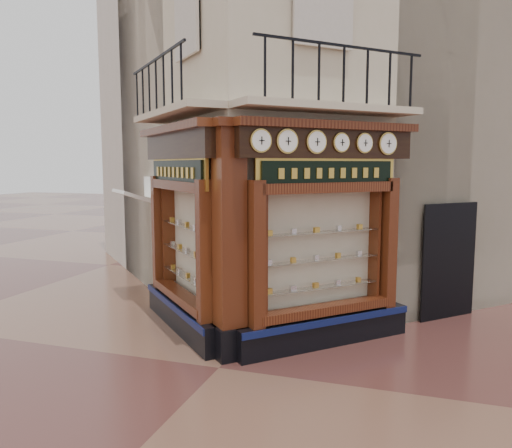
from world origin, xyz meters
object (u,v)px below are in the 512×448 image
at_px(clock_e, 364,143).
at_px(clock_d, 341,143).
at_px(clock_c, 316,142).
at_px(clock_a, 261,141).
at_px(signboard_right, 329,173).
at_px(clock_b, 287,141).
at_px(awning, 137,298).
at_px(clock_f, 388,144).
at_px(signboard_left, 177,172).
at_px(corner_pilaster, 229,244).

bearing_deg(clock_e, clock_d, -180.00).
relative_size(clock_c, clock_d, 1.17).
bearing_deg(clock_a, clock_c, 0.00).
bearing_deg(signboard_right, clock_e, -9.47).
xyz_separation_m(clock_a, clock_b, (0.34, 0.34, 0.00)).
bearing_deg(awning, clock_d, -153.78).
bearing_deg(clock_f, signboard_left, 146.26).
distance_m(clock_a, signboard_right, 1.49).
height_order(clock_d, signboard_right, clock_d).
distance_m(corner_pilaster, clock_e, 2.97).
relative_size(clock_d, signboard_right, 0.16).
bearing_deg(corner_pilaster, clock_e, -10.04).
relative_size(clock_e, signboard_left, 0.16).
bearing_deg(corner_pilaster, clock_a, -49.75).
relative_size(corner_pilaster, signboard_left, 1.79).
bearing_deg(clock_f, corner_pilaster, 171.74).
relative_size(corner_pilaster, clock_f, 9.79).
height_order(clock_b, signboard_left, clock_b).
distance_m(clock_a, signboard_left, 2.34).
relative_size(awning, signboard_right, 0.66).
xyz_separation_m(clock_b, awning, (-4.41, 2.51, -3.62)).
height_order(clock_b, clock_d, clock_b).
height_order(clock_f, signboard_right, clock_f).
relative_size(corner_pilaster, clock_c, 10.09).
bearing_deg(signboard_left, signboard_right, -135.00).
bearing_deg(awning, clock_f, -144.90).
height_order(corner_pilaster, signboard_left, corner_pilaster).
xyz_separation_m(corner_pilaster, signboard_left, (-1.46, 1.01, 1.15)).
relative_size(clock_b, clock_e, 1.13).
xyz_separation_m(corner_pilaster, clock_e, (2.01, 1.40, 1.67)).
bearing_deg(clock_d, awning, 116.22).
bearing_deg(clock_e, signboard_left, 141.42).
bearing_deg(clock_c, corner_pilaster, 163.10).
bearing_deg(awning, clock_c, -158.75).
bearing_deg(clock_a, clock_e, 0.00).
height_order(clock_d, awning, clock_d).
distance_m(clock_e, clock_f, 0.53).
bearing_deg(clock_b, clock_c, 0.00).
distance_m(clock_b, awning, 6.24).
bearing_deg(clock_f, clock_b, -180.00).
xyz_separation_m(corner_pilaster, clock_f, (2.38, 1.78, 1.67)).
relative_size(clock_a, awning, 0.28).
relative_size(clock_e, awning, 0.26).
height_order(clock_e, clock_f, clock_f).
bearing_deg(awning, clock_b, -164.67).
xyz_separation_m(clock_c, clock_f, (1.09, 1.09, -0.00)).
xyz_separation_m(clock_a, clock_f, (1.83, 1.83, 0.00)).
xyz_separation_m(corner_pilaster, signboard_right, (1.46, 1.01, 1.15)).
relative_size(corner_pilaster, awning, 2.91).
xyz_separation_m(corner_pilaster, clock_c, (1.30, 0.69, 1.67)).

